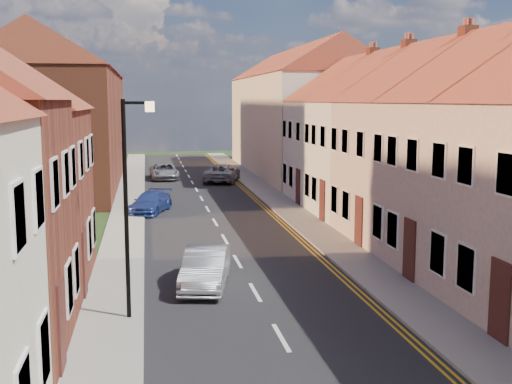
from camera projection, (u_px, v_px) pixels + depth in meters
road at (225, 239)px, 28.25m from camera, size 7.00×90.00×0.02m
pavement_left at (123, 242)px, 27.51m from camera, size 1.80×90.00×0.12m
pavement_right at (321, 235)px, 28.98m from camera, size 1.80×90.00×0.12m
cottage_r_cream_mid at (505, 146)px, 22.82m from camera, size 8.30×5.20×9.00m
cottage_r_pink at (438, 137)px, 28.09m from camera, size 8.30×6.00×9.00m
cottage_r_white_far at (391, 131)px, 33.36m from camera, size 8.30×5.20×9.00m
cottage_r_cream_far at (358, 127)px, 38.63m from camera, size 8.30×6.00×9.00m
block_right_far at (299, 110)px, 53.44m from camera, size 8.30×24.20×10.50m
block_left_far at (60, 111)px, 45.46m from camera, size 8.30×24.20×10.50m
lamppost at (129, 195)px, 17.35m from camera, size 0.88×0.15×6.00m
car_mid at (205, 268)px, 20.98m from camera, size 2.09×4.07×1.28m
car_far at (151, 203)px, 34.88m from camera, size 2.74×4.19×1.13m
car_distant at (164, 171)px, 49.70m from camera, size 2.25×4.51×1.23m
car_distant_b at (222, 173)px, 48.04m from camera, size 3.48×5.31×1.36m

